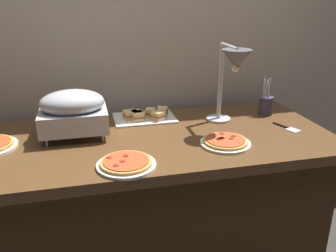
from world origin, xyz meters
TOP-DOWN VIEW (x-y plane):
  - back_wall at (0.00, 0.50)m, footprint 4.40×0.04m
  - buffet_table at (0.00, 0.00)m, footprint 1.90×0.84m
  - chafing_dish at (-0.37, 0.09)m, footprint 0.33×0.24m
  - heat_lamp at (0.44, 0.00)m, footprint 0.15×0.34m
  - pizza_plate_center at (0.34, -0.18)m, footprint 0.25×0.25m
  - pizza_plate_raised_stand at (-0.16, -0.30)m, footprint 0.25×0.25m
  - sandwich_platter at (0.03, 0.26)m, footprint 0.35×0.24m
  - sauce_cup_near at (-0.54, 0.24)m, footprint 0.07×0.07m
  - utensil_holder at (0.75, 0.19)m, footprint 0.08×0.08m
  - serving_spatula at (0.75, -0.06)m, footprint 0.09×0.17m

SIDE VIEW (x-z plane):
  - buffet_table at x=0.00m, z-range 0.01..0.77m
  - serving_spatula at x=0.75m, z-range 0.76..0.77m
  - pizza_plate_raised_stand at x=-0.16m, z-range 0.76..0.79m
  - pizza_plate_center at x=0.34m, z-range 0.76..0.79m
  - sauce_cup_near at x=-0.54m, z-range 0.76..0.80m
  - sandwich_platter at x=0.03m, z-range 0.75..0.81m
  - utensil_holder at x=0.75m, z-range 0.70..0.94m
  - chafing_dish at x=-0.37m, z-range 0.78..1.02m
  - heat_lamp at x=0.44m, z-range 0.88..1.32m
  - back_wall at x=0.00m, z-range 0.00..2.40m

